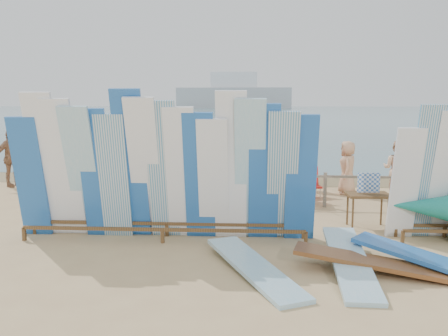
# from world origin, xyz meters

# --- Properties ---
(ground) EXTENTS (160.00, 160.00, 0.00)m
(ground) POSITION_xyz_m (0.00, 0.00, 0.00)
(ground) COLOR tan
(ground) RESTS_ON ground
(ocean) EXTENTS (320.00, 240.00, 0.02)m
(ocean) POSITION_xyz_m (0.00, 128.00, 0.00)
(ocean) COLOR #426B76
(ocean) RESTS_ON ground
(wet_sand_strip) EXTENTS (40.00, 2.60, 0.01)m
(wet_sand_strip) POSITION_xyz_m (0.00, 7.20, 0.00)
(wet_sand_strip) COLOR olive
(wet_sand_strip) RESTS_ON ground
(distant_ship) EXTENTS (45.00, 8.00, 14.00)m
(distant_ship) POSITION_xyz_m (-12.00, 180.00, 5.31)
(distant_ship) COLOR #999EA3
(distant_ship) RESTS_ON ocean
(fence) EXTENTS (12.08, 0.08, 0.90)m
(fence) POSITION_xyz_m (0.00, 3.00, 0.63)
(fence) COLOR gray
(fence) RESTS_ON ground
(main_surfboard_rack) EXTENTS (5.90, 0.99, 2.94)m
(main_surfboard_rack) POSITION_xyz_m (-1.51, -0.21, 1.31)
(main_surfboard_rack) COLOR brown
(main_surfboard_rack) RESTS_ON ground
(vendor_table) EXTENTS (0.94, 0.69, 1.20)m
(vendor_table) POSITION_xyz_m (2.66, 1.05, 0.40)
(vendor_table) COLOR brown
(vendor_table) RESTS_ON ground
(flat_board_d) EXTENTS (2.52, 2.01, 0.40)m
(flat_board_d) POSITION_xyz_m (3.18, -1.73, 0.00)
(flat_board_d) COLOR #225CAC
(flat_board_d) RESTS_ON ground
(flat_board_a) EXTENTS (1.73, 2.66, 0.22)m
(flat_board_a) POSITION_xyz_m (0.30, -1.93, 0.00)
(flat_board_a) COLOR #83BBD1
(flat_board_a) RESTS_ON ground
(flat_board_b) EXTENTS (0.58, 2.69, 0.37)m
(flat_board_b) POSITION_xyz_m (1.82, -1.71, 0.00)
(flat_board_b) COLOR #83BBD1
(flat_board_b) RESTS_ON ground
(flat_board_c) EXTENTS (2.75, 1.10, 0.35)m
(flat_board_c) POSITION_xyz_m (2.29, -1.77, 0.00)
(flat_board_c) COLOR brown
(flat_board_c) RESTS_ON ground
(beach_chair_left) EXTENTS (0.83, 0.84, 0.94)m
(beach_chair_left) POSITION_xyz_m (0.22, 3.98, 0.27)
(beach_chair_left) COLOR red
(beach_chair_left) RESTS_ON ground
(beach_chair_right) EXTENTS (0.63, 0.64, 0.85)m
(beach_chair_right) POSITION_xyz_m (1.76, 4.27, 0.25)
(beach_chair_right) COLOR red
(beach_chair_right) RESTS_ON ground
(stroller) EXTENTS (0.58, 0.83, 1.13)m
(stroller) POSITION_xyz_m (1.34, 3.57, 0.45)
(stroller) COLOR red
(stroller) RESTS_ON ground
(beachgoer_extra_1) EXTENTS (0.95, 1.18, 1.85)m
(beachgoer_extra_1) POSITION_xyz_m (-7.58, 5.16, 0.93)
(beachgoer_extra_1) COLOR #8C6042
(beachgoer_extra_1) RESTS_ON ground
(beachgoer_8) EXTENTS (0.86, 0.77, 1.62)m
(beachgoer_8) POSITION_xyz_m (4.16, 4.47, 0.81)
(beachgoer_8) COLOR beige
(beachgoer_8) RESTS_ON ground
(beachgoer_1) EXTENTS (0.62, 0.61, 1.55)m
(beachgoer_1) POSITION_xyz_m (-4.58, 4.28, 0.77)
(beachgoer_1) COLOR #8C6042
(beachgoer_1) RESTS_ON ground
(beachgoer_6) EXTENTS (0.45, 0.80, 1.56)m
(beachgoer_6) POSITION_xyz_m (2.86, 4.81, 0.78)
(beachgoer_6) COLOR tan
(beachgoer_6) RESTS_ON ground
(beachgoer_0) EXTENTS (0.86, 0.95, 1.79)m
(beachgoer_0) POSITION_xyz_m (-5.40, 4.16, 0.90)
(beachgoer_0) COLOR tan
(beachgoer_0) RESTS_ON ground
(beachgoer_2) EXTENTS (0.46, 0.84, 1.66)m
(beachgoer_2) POSITION_xyz_m (-3.43, 3.60, 0.83)
(beachgoer_2) COLOR beige
(beachgoer_2) RESTS_ON ground
(beachgoer_5) EXTENTS (1.40, 1.25, 1.54)m
(beachgoer_5) POSITION_xyz_m (1.23, 5.74, 0.77)
(beachgoer_5) COLOR beige
(beachgoer_5) RESTS_ON ground
(beachgoer_11) EXTENTS (1.63, 1.47, 1.80)m
(beachgoer_11) POSITION_xyz_m (-4.84, 6.62, 0.90)
(beachgoer_11) COLOR beige
(beachgoer_11) RESTS_ON ground
(beachgoer_4) EXTENTS (1.10, 0.56, 1.81)m
(beachgoer_4) POSITION_xyz_m (0.07, 4.56, 0.90)
(beachgoer_4) COLOR #8C6042
(beachgoer_4) RESTS_ON ground
(beachgoer_7) EXTENTS (0.75, 0.52, 1.86)m
(beachgoer_7) POSITION_xyz_m (1.70, 5.41, 0.93)
(beachgoer_7) COLOR #8C6042
(beachgoer_7) RESTS_ON ground
(beachgoer_3) EXTENTS (0.67, 1.13, 1.63)m
(beachgoer_3) POSITION_xyz_m (-2.98, 5.90, 0.81)
(beachgoer_3) COLOR tan
(beachgoer_3) RESTS_ON ground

